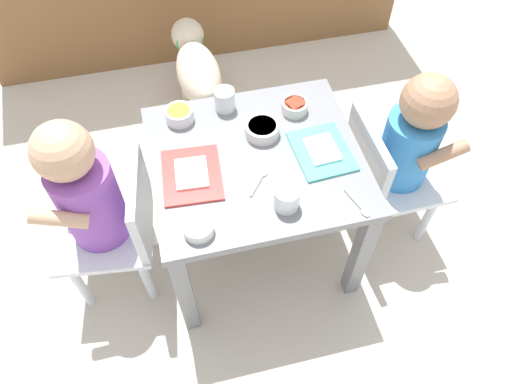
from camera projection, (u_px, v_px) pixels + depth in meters
ground_plane at (256, 242)px, 1.69m from camera, size 7.00×7.00×0.00m
dining_table at (256, 176)px, 1.38m from camera, size 0.58×0.53×0.46m
seated_child_left at (92, 198)px, 1.28m from camera, size 0.31×0.31×0.69m
seated_child_right at (406, 144)px, 1.41m from camera, size 0.28×0.28×0.66m
dog at (197, 68)px, 1.90m from camera, size 0.18×0.46×0.34m
food_tray_left at (192, 174)px, 1.27m from camera, size 0.17×0.20×0.02m
food_tray_right at (322, 151)px, 1.32m from camera, size 0.16×0.19×0.02m
water_cup_left at (287, 199)px, 1.20m from camera, size 0.07×0.07×0.06m
water_cup_right at (225, 101)px, 1.41m from camera, size 0.06×0.06×0.07m
veggie_bowl_near at (262, 129)px, 1.35m from camera, size 0.10×0.10×0.04m
cereal_bowl_right_side at (198, 228)px, 1.16m from camera, size 0.08×0.08×0.03m
cereal_bowl_left_side at (179, 115)px, 1.38m from camera, size 0.08×0.08×0.04m
veggie_bowl_far at (295, 106)px, 1.41m from camera, size 0.08×0.08×0.03m
spoon_by_left_tray at (260, 179)px, 1.27m from camera, size 0.07×0.09×0.01m
spoon_by_right_tray at (360, 206)px, 1.22m from camera, size 0.04×0.10×0.01m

